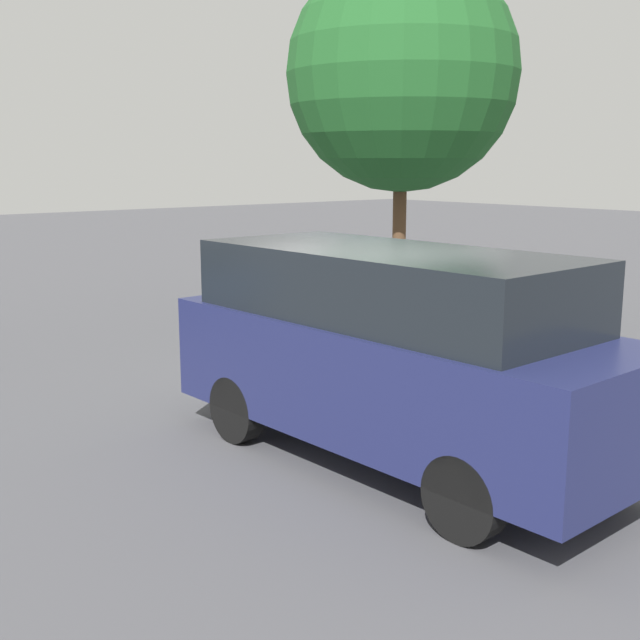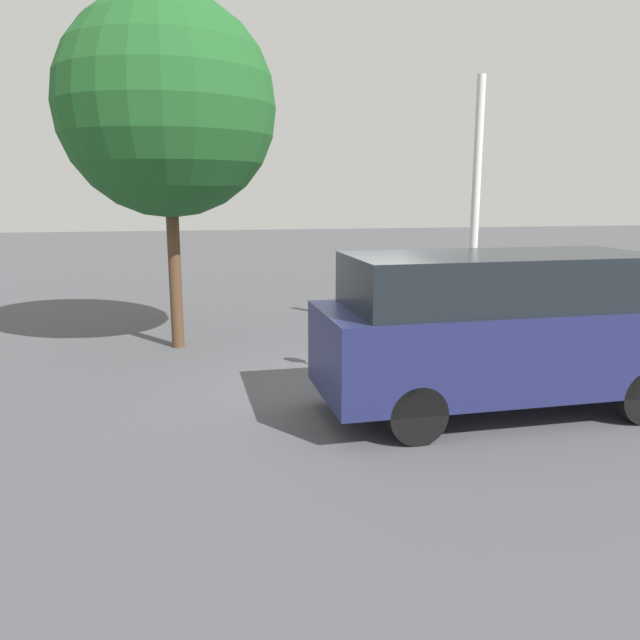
{
  "view_description": "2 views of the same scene",
  "coord_description": "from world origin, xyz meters",
  "px_view_note": "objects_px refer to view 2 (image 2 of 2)",
  "views": [
    {
      "loc": [
        7.22,
        -6.86,
        2.96
      ],
      "look_at": [
        -0.37,
        -0.55,
        1.02
      ],
      "focal_mm": 45.0,
      "sensor_mm": 36.0,
      "label": 1
    },
    {
      "loc": [
        -2.15,
        -8.86,
        2.93
      ],
      "look_at": [
        -0.46,
        -0.29,
        1.12
      ],
      "focal_mm": 35.0,
      "sensor_mm": 36.0,
      "label": 2
    }
  ],
  "objects_px": {
    "lamp_post": "(473,261)",
    "parked_van": "(503,327)",
    "street_tree": "(167,107)",
    "parking_meter_near": "(349,309)"
  },
  "relations": [
    {
      "from": "lamp_post",
      "to": "parked_van",
      "type": "height_order",
      "value": "lamp_post"
    },
    {
      "from": "parked_van",
      "to": "street_tree",
      "type": "xyz_separation_m",
      "value": [
        -4.37,
        4.49,
        3.23
      ]
    },
    {
      "from": "street_tree",
      "to": "parking_meter_near",
      "type": "bearing_deg",
      "value": -41.21
    },
    {
      "from": "parking_meter_near",
      "to": "lamp_post",
      "type": "height_order",
      "value": "lamp_post"
    },
    {
      "from": "lamp_post",
      "to": "parked_van",
      "type": "xyz_separation_m",
      "value": [
        -1.35,
        -3.92,
        -0.43
      ]
    },
    {
      "from": "lamp_post",
      "to": "parked_van",
      "type": "distance_m",
      "value": 4.17
    },
    {
      "from": "lamp_post",
      "to": "parked_van",
      "type": "relative_size",
      "value": 1.01
    },
    {
      "from": "parked_van",
      "to": "street_tree",
      "type": "height_order",
      "value": "street_tree"
    },
    {
      "from": "parking_meter_near",
      "to": "lamp_post",
      "type": "bearing_deg",
      "value": 40.94
    },
    {
      "from": "parking_meter_near",
      "to": "parked_van",
      "type": "xyz_separation_m",
      "value": [
        1.6,
        -2.06,
        0.08
      ]
    }
  ]
}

